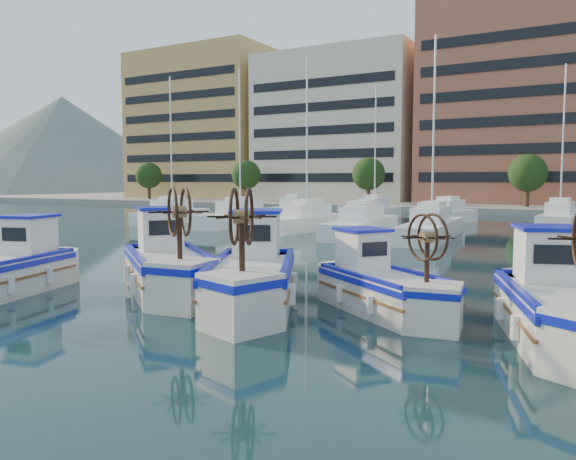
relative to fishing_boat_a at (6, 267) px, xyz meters
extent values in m
plane|color=#17383C|center=(3.89, 1.04, -0.80)|extent=(300.00, 300.00, 0.00)
cube|color=gray|center=(3.89, 68.04, -0.50)|extent=(180.00, 40.00, 0.60)
cube|color=tan|center=(-44.11, 66.04, 11.80)|extent=(24.00, 14.00, 24.00)
cube|color=black|center=(-44.11, 59.04, 11.80)|extent=(22.08, 0.12, 21.60)
cube|color=beige|center=(-19.11, 66.04, 10.30)|extent=(23.00, 14.00, 21.00)
cube|color=black|center=(-19.11, 59.04, 10.30)|extent=(21.16, 0.12, 18.90)
cube|color=#A95B41|center=(4.89, 66.04, 12.30)|extent=(22.00, 14.00, 25.00)
cube|color=black|center=(4.89, 59.04, 12.30)|extent=(20.24, 0.12, 22.50)
cylinder|color=#3F2B19|center=(-46.11, 54.54, 0.70)|extent=(0.50, 0.50, 3.00)
sphere|color=#224217|center=(-46.11, 54.54, 3.40)|extent=(4.00, 4.00, 4.00)
cylinder|color=#3F2B19|center=(-28.11, 54.54, 0.70)|extent=(0.50, 0.50, 3.00)
sphere|color=#224217|center=(-28.11, 54.54, 3.40)|extent=(4.00, 4.00, 4.00)
cylinder|color=#3F2B19|center=(-10.11, 54.54, 0.70)|extent=(0.50, 0.50, 3.00)
sphere|color=#224217|center=(-10.11, 54.54, 3.40)|extent=(4.00, 4.00, 4.00)
cylinder|color=#3F2B19|center=(7.89, 54.54, 0.70)|extent=(0.50, 0.50, 3.00)
sphere|color=#224217|center=(7.89, 54.54, 3.40)|extent=(4.00, 4.00, 4.00)
cone|color=slate|center=(-136.11, 111.04, -0.80)|extent=(180.00, 180.00, 60.00)
cube|color=white|center=(-14.81, 24.18, -0.30)|extent=(3.61, 8.75, 1.00)
cylinder|color=silver|center=(-14.81, 24.18, 5.20)|extent=(0.12, 0.12, 11.00)
cube|color=white|center=(-8.42, 24.45, -0.30)|extent=(2.97, 10.02, 1.00)
cylinder|color=silver|center=(-8.42, 24.45, 5.20)|extent=(0.12, 0.12, 11.00)
cube|color=white|center=(-2.14, 23.14, -0.30)|extent=(3.08, 8.52, 1.00)
cylinder|color=silver|center=(-2.14, 23.14, 5.20)|extent=(0.12, 0.12, 11.00)
cube|color=white|center=(2.28, 22.06, -0.30)|extent=(3.26, 10.36, 1.00)
cube|color=white|center=(6.61, 21.97, -0.30)|extent=(3.15, 10.40, 1.00)
cylinder|color=silver|center=(6.61, 21.97, 5.20)|extent=(0.12, 0.12, 11.00)
cube|color=white|center=(-9.83, 35.64, -0.30)|extent=(2.61, 8.15, 1.00)
cube|color=white|center=(-2.42, 36.48, -0.30)|extent=(2.32, 7.91, 1.00)
cylinder|color=silver|center=(-2.42, 36.48, 5.20)|extent=(0.12, 0.12, 11.00)
cube|color=white|center=(4.55, 34.08, -0.30)|extent=(3.13, 7.99, 1.00)
cube|color=white|center=(12.46, 34.18, -0.30)|extent=(2.61, 7.34, 1.00)
cylinder|color=silver|center=(12.46, 34.18, 5.20)|extent=(0.12, 0.12, 11.00)
cube|color=silver|center=(0.04, -0.14, -0.26)|extent=(2.95, 4.63, 1.07)
cube|color=#0D17B3|center=(0.04, -0.14, 0.15)|extent=(3.04, 4.77, 0.16)
cube|color=#1A36CE|center=(0.04, -0.14, 0.08)|extent=(2.44, 4.10, 0.06)
cube|color=white|center=(-0.30, 1.04, 0.84)|extent=(1.45, 1.59, 1.12)
cube|color=#0D17B3|center=(-0.30, 1.04, 1.45)|extent=(1.64, 1.77, 0.08)
cube|color=silver|center=(4.07, 2.47, -0.21)|extent=(4.94, 4.55, 1.18)
cube|color=#0D17B3|center=(4.07, 2.47, 0.24)|extent=(5.09, 4.69, 0.18)
cube|color=#1A36CE|center=(4.07, 2.47, 0.17)|extent=(4.29, 3.91, 0.07)
cube|color=white|center=(3.03, 3.32, 1.00)|extent=(1.92, 1.88, 1.24)
cube|color=#0D17B3|center=(3.03, 3.32, 1.68)|extent=(2.15, 2.12, 0.09)
cylinder|color=#331E14|center=(5.64, 1.19, 1.04)|extent=(0.14, 0.14, 1.31)
cylinder|color=brown|center=(5.64, 1.19, 1.73)|extent=(0.47, 0.48, 0.32)
torus|color=#331E14|center=(5.54, 1.06, 1.73)|extent=(1.07, 0.89, 1.32)
torus|color=#331E14|center=(5.75, 1.32, 1.73)|extent=(1.07, 0.89, 1.32)
cube|color=silver|center=(7.27, 2.14, -0.21)|extent=(3.96, 5.14, 1.18)
cube|color=#0D17B3|center=(7.27, 2.14, 0.24)|extent=(4.08, 5.29, 0.18)
cube|color=#1A36CE|center=(7.27, 2.14, 0.17)|extent=(3.35, 4.51, 0.07)
cube|color=white|center=(6.65, 3.35, 1.00)|extent=(1.77, 1.87, 1.24)
cube|color=#0D17B3|center=(6.65, 3.35, 1.68)|extent=(2.00, 2.10, 0.09)
cylinder|color=#331E14|center=(8.20, 0.34, 1.04)|extent=(0.14, 0.14, 1.31)
cylinder|color=brown|center=(8.20, 0.34, 1.74)|extent=(0.46, 0.45, 0.32)
torus|color=#331E14|center=(8.05, 0.26, 1.74)|extent=(0.67, 1.21, 1.32)
torus|color=#331E14|center=(8.35, 0.42, 1.74)|extent=(0.67, 1.21, 1.32)
cube|color=silver|center=(10.55, 3.28, -0.31)|extent=(4.11, 3.65, 0.97)
cube|color=#0D17B3|center=(10.55, 3.28, 0.06)|extent=(4.24, 3.76, 0.15)
cube|color=#1A36CE|center=(10.55, 3.28, 0.00)|extent=(3.58, 3.13, 0.06)
cube|color=white|center=(9.66, 3.94, 0.68)|extent=(1.57, 1.53, 1.02)
cube|color=#0D17B3|center=(9.66, 3.94, 1.24)|extent=(1.77, 1.73, 0.07)
cylinder|color=#331E14|center=(11.88, 2.29, 0.71)|extent=(0.11, 0.11, 1.07)
cylinder|color=brown|center=(11.88, 2.29, 1.28)|extent=(0.38, 0.39, 0.26)
torus|color=#331E14|center=(11.80, 2.18, 1.28)|extent=(0.91, 0.70, 1.08)
torus|color=#331E14|center=(11.97, 2.40, 1.28)|extent=(0.91, 0.70, 1.08)
cube|color=silver|center=(14.59, 2.50, -0.25)|extent=(3.15, 4.74, 1.09)
cube|color=#0D17B3|center=(14.59, 2.50, 0.16)|extent=(3.24, 4.88, 0.17)
cube|color=#1A36CE|center=(14.59, 2.50, 0.10)|extent=(2.62, 4.20, 0.06)
cube|color=white|center=(14.20, 3.69, 0.87)|extent=(1.51, 1.64, 1.15)
cube|color=#0D17B3|center=(14.20, 3.69, 1.49)|extent=(1.71, 1.84, 0.08)
camera|label=1|loc=(15.34, -10.10, 2.54)|focal=35.00mm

